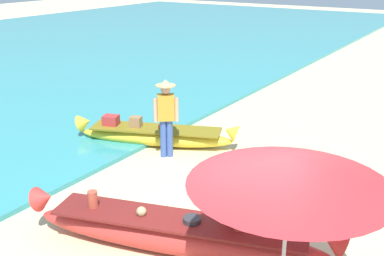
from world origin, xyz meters
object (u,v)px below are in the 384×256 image
at_px(patio_umbrella_large, 290,171).
at_px(person_tourist_customer, 234,197).
at_px(boat_red_foreground, 177,234).
at_px(boat_yellow_midground, 155,135).
at_px(person_vendor_hatted, 166,113).

bearing_deg(patio_umbrella_large, person_tourist_customer, 146.38).
bearing_deg(boat_red_foreground, person_tourist_customer, 32.87).
xyz_separation_m(boat_yellow_midground, patio_umbrella_large, (4.72, -3.64, 1.62)).
relative_size(boat_yellow_midground, person_vendor_hatted, 2.17).
relative_size(person_vendor_hatted, person_tourist_customer, 1.10).
bearing_deg(boat_red_foreground, person_vendor_hatted, 127.93).
distance_m(person_vendor_hatted, person_tourist_customer, 3.88).
height_order(boat_yellow_midground, person_tourist_customer, person_tourist_customer).
relative_size(boat_red_foreground, person_tourist_customer, 2.98).
relative_size(boat_red_foreground, boat_yellow_midground, 1.25).
xyz_separation_m(person_tourist_customer, patio_umbrella_large, (1.08, -0.72, 0.96)).
xyz_separation_m(boat_red_foreground, person_tourist_customer, (0.69, 0.45, 0.61)).
bearing_deg(person_tourist_customer, patio_umbrella_large, -33.62).
relative_size(boat_red_foreground, person_vendor_hatted, 2.72).
distance_m(boat_red_foreground, patio_umbrella_large, 2.38).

